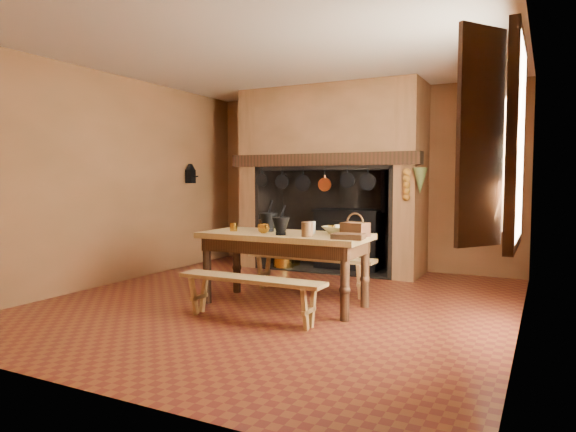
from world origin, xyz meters
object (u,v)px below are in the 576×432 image
at_px(bench_front, 251,288).
at_px(mixing_bowl, 341,230).
at_px(wicker_basket, 355,229).
at_px(iron_range, 350,238).
at_px(coffee_grinder, 266,224).
at_px(work_table, 285,244).

xyz_separation_m(bench_front, mixing_bowl, (0.60, 0.89, 0.52)).
bearing_deg(bench_front, wicker_basket, 42.23).
distance_m(iron_range, coffee_grinder, 2.37).
bearing_deg(bench_front, iron_range, 92.82).
relative_size(iron_range, bench_front, 1.03).
height_order(iron_range, wicker_basket, iron_range).
distance_m(iron_range, mixing_bowl, 2.51).
bearing_deg(work_table, mixing_bowl, 14.85).
distance_m(bench_front, mixing_bowl, 1.19).
height_order(mixing_bowl, wicker_basket, wicker_basket).
relative_size(bench_front, coffee_grinder, 7.82).
height_order(work_table, wicker_basket, wicker_basket).
distance_m(work_table, mixing_bowl, 0.64).
distance_m(work_table, coffee_grinder, 0.44).
bearing_deg(coffee_grinder, bench_front, -70.68).
relative_size(work_table, bench_front, 1.20).
relative_size(work_table, mixing_bowl, 5.15).
height_order(bench_front, mixing_bowl, mixing_bowl).
relative_size(iron_range, wicker_basket, 5.48).
xyz_separation_m(iron_range, coffee_grinder, (-0.18, -2.33, 0.40)).
distance_m(iron_range, wicker_basket, 2.72).
xyz_separation_m(work_table, coffee_grinder, (-0.34, 0.20, 0.20)).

